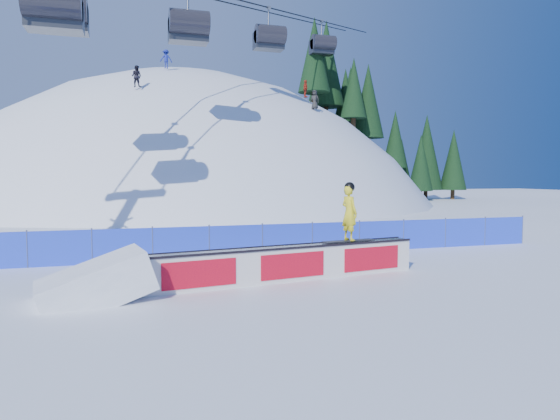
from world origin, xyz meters
name	(u,v)px	position (x,y,z in m)	size (l,w,h in m)	color
ground	(334,278)	(0.00, 0.00, 0.00)	(160.00, 160.00, 0.00)	white
snow_hill	(185,362)	(0.00, 42.00, -18.00)	(64.00, 64.00, 64.00)	white
treeline	(378,116)	(22.89, 40.30, 10.02)	(21.98, 13.04, 21.03)	#322214
safety_fence	(288,239)	(0.00, 4.50, 0.60)	(22.05, 0.05, 1.30)	blue
chairlift	(257,7)	(4.74, 27.49, 16.89)	(40.80, 41.70, 22.00)	gray
rail_box	(289,263)	(-1.38, 0.12, 0.50)	(8.43, 1.91, 1.01)	silver
snow_ramp	(96,300)	(-6.59, -0.71, 0.00)	(2.58, 1.72, 0.97)	white
snowboarder	(349,212)	(0.67, 0.45, 1.91)	(1.77, 0.70, 1.82)	black
distant_skiers	(222,78)	(2.21, 30.03, 11.45)	(16.37, 6.75, 5.49)	black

